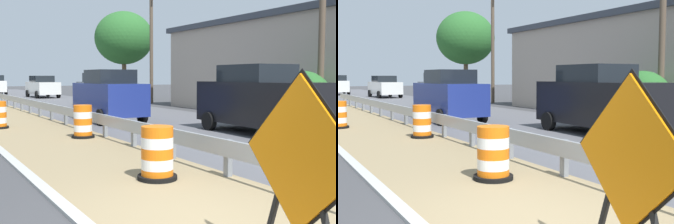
% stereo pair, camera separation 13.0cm
% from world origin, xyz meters
% --- Properties ---
extents(ground_plane, '(160.00, 160.00, 0.00)m').
position_xyz_m(ground_plane, '(0.00, 0.00, 0.00)').
color(ground_plane, '#3D3D3F').
extents(median_dirt_strip, '(3.30, 120.00, 0.01)m').
position_xyz_m(median_dirt_strip, '(0.45, 0.00, 0.00)').
color(median_dirt_strip, '#8E7A56').
rests_on(median_dirt_strip, ground).
extents(guardrail_median, '(0.18, 54.46, 0.71)m').
position_xyz_m(guardrail_median, '(1.86, -0.14, 0.52)').
color(guardrail_median, '#999EA3').
rests_on(guardrail_median, ground).
extents(warning_sign_diamond, '(0.16, 1.64, 1.96)m').
position_xyz_m(warning_sign_diamond, '(0.10, -1.52, 1.05)').
color(warning_sign_diamond, black).
rests_on(warning_sign_diamond, ground).
extents(traffic_barrel_nearest, '(0.73, 0.73, 0.98)m').
position_xyz_m(traffic_barrel_nearest, '(0.67, 2.34, 0.44)').
color(traffic_barrel_nearest, orange).
rests_on(traffic_barrel_nearest, ground).
extents(traffic_barrel_close, '(0.69, 0.69, 1.00)m').
position_xyz_m(traffic_barrel_close, '(1.30, 8.15, 0.45)').
color(traffic_barrel_close, orange).
rests_on(traffic_barrel_close, ground).
extents(traffic_barrel_mid, '(0.66, 0.66, 0.98)m').
position_xyz_m(traffic_barrel_mid, '(-0.53, 11.93, 0.44)').
color(traffic_barrel_mid, orange).
rests_on(traffic_barrel_mid, ground).
extents(car_lead_near_lane, '(2.02, 4.33, 2.14)m').
position_xyz_m(car_lead_near_lane, '(3.85, 12.25, 1.07)').
color(car_lead_near_lane, navy).
rests_on(car_lead_near_lane, ground).
extents(car_trailing_near_lane, '(2.18, 4.79, 1.92)m').
position_xyz_m(car_trailing_near_lane, '(6.62, 34.15, 0.97)').
color(car_trailing_near_lane, silver).
rests_on(car_trailing_near_lane, ground).
extents(car_mid_far_lane, '(2.15, 4.82, 2.25)m').
position_xyz_m(car_mid_far_lane, '(6.56, 6.13, 1.13)').
color(car_mid_far_lane, black).
rests_on(car_mid_far_lane, ground).
extents(car_distant_a, '(2.09, 4.61, 2.09)m').
position_xyz_m(car_distant_a, '(6.68, 20.31, 1.04)').
color(car_distant_a, '#4C5156').
rests_on(car_distant_a, ground).
extents(roadside_shop_near, '(8.86, 15.56, 4.86)m').
position_xyz_m(roadside_shop_near, '(15.09, 11.43, 2.44)').
color(roadside_shop_near, '#AD9E8E').
rests_on(roadside_shop_near, ground).
extents(utility_pole_near, '(0.24, 1.80, 8.36)m').
position_xyz_m(utility_pole_near, '(10.00, 6.59, 4.34)').
color(utility_pole_near, brown).
rests_on(utility_pole_near, ground).
extents(utility_pole_mid, '(0.24, 1.80, 8.25)m').
position_xyz_m(utility_pole_mid, '(11.11, 22.02, 4.28)').
color(utility_pole_mid, brown).
rests_on(utility_pole_mid, ground).
extents(bush_roadside, '(2.19, 2.19, 2.09)m').
position_xyz_m(bush_roadside, '(9.60, 7.09, 1.04)').
color(bush_roadside, '#286028').
rests_on(bush_roadside, ground).
extents(tree_roadside, '(4.76, 4.76, 7.13)m').
position_xyz_m(tree_roadside, '(11.73, 27.91, 4.97)').
color(tree_roadside, brown).
rests_on(tree_roadside, ground).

